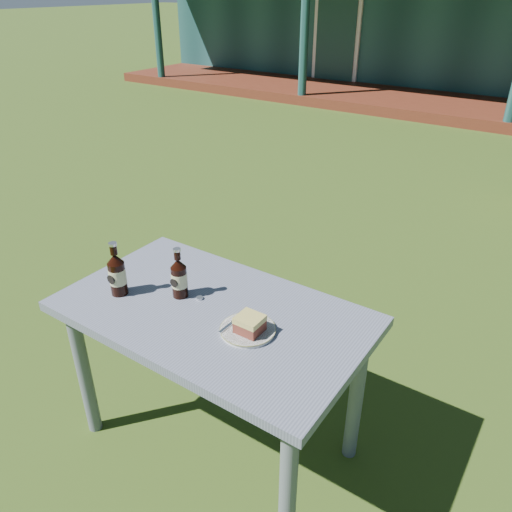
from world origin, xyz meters
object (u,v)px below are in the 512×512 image
Objects in this scene: cafe_table at (213,330)px; cola_bottle_far at (117,274)px; cake_slice at (250,324)px; plate at (248,330)px; cola_bottle_near at (179,277)px.

cola_bottle_far is (-0.38, -0.12, 0.19)m from cafe_table.
cola_bottle_far is at bearing -172.37° from cake_slice.
cake_slice is 0.60m from cola_bottle_far.
plate is 0.04m from cake_slice.
cola_bottle_far is at bearing -162.21° from cafe_table.
cola_bottle_far is (-0.22, -0.13, 0.01)m from cola_bottle_near.
cake_slice is (0.01, -0.01, 0.04)m from plate.
plate is 0.37m from cola_bottle_near.
plate is 0.95× the size of cola_bottle_near.
cafe_table is at bearing 168.27° from cake_slice.
cafe_table is at bearing 169.76° from plate.
cola_bottle_near reaches higher than plate.
cola_bottle_near is at bearing 178.68° from cafe_table.
cola_bottle_far reaches higher than cake_slice.
cake_slice reaches higher than plate.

